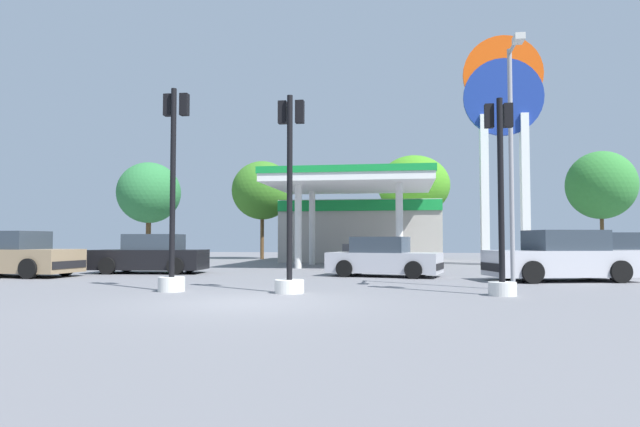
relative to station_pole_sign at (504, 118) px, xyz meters
The scene contains 16 objects.
ground_plane 21.78m from the station_pole_sign, 114.49° to the right, with size 90.00×90.00×0.00m, color slate.
gas_station 10.02m from the station_pole_sign, 157.29° to the left, with size 9.15×14.31×4.49m.
station_pole_sign is the anchor object (origin of this frame).
car_0 19.01m from the station_pole_sign, 148.02° to the right, with size 4.38×2.20×1.52m.
car_1 23.45m from the station_pole_sign, 147.75° to the right, with size 4.62×2.29×1.61m.
car_2 13.53m from the station_pole_sign, 120.86° to the right, with size 4.20×2.46×1.41m.
car_3 13.23m from the station_pole_sign, 91.43° to the right, with size 4.81×2.91×1.61m.
car_5 10.82m from the station_pole_sign, 70.06° to the right, with size 4.48×2.20×1.57m.
traffic_signal_0 17.52m from the station_pole_sign, 100.24° to the right, with size 0.65×0.68×4.67m.
traffic_signal_1 19.19m from the station_pole_sign, 115.97° to the right, with size 0.72×0.72×4.90m.
traffic_signal_2 20.61m from the station_pole_sign, 123.92° to the right, with size 0.67×0.69×5.20m.
tree_0 25.08m from the station_pole_sign, 161.11° to the left, with size 4.55×4.55×6.94m.
tree_1 16.33m from the station_pole_sign, 156.02° to the left, with size 4.12×4.12×6.62m.
tree_2 9.19m from the station_pole_sign, 121.09° to the left, with size 4.78×4.78×6.93m.
tree_3 12.05m from the station_pole_sign, 49.14° to the left, with size 4.41×4.41×7.14m.
corner_streetlamp 15.62m from the station_pole_sign, 99.12° to the right, with size 0.24×1.48×6.37m.
Camera 1 is at (3.24, -11.25, 1.31)m, focal length 31.08 mm.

